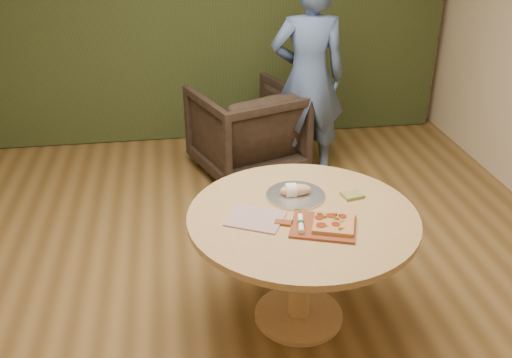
{
  "coord_description": "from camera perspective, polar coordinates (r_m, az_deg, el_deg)",
  "views": [
    {
      "loc": [
        -0.42,
        -2.89,
        2.41
      ],
      "look_at": [
        0.06,
        0.25,
        0.78
      ],
      "focal_mm": 40.0,
      "sensor_mm": 36.0,
      "label": 1
    }
  ],
  "objects": [
    {
      "name": "person_standing",
      "position": [
        5.11,
        5.23,
        10.02
      ],
      "size": [
        0.7,
        0.48,
        1.83
      ],
      "primitive_type": "imported",
      "rotation": [
        0.0,
        0.0,
        3.08
      ],
      "color": "#445E90",
      "rests_on": "ground"
    },
    {
      "name": "pedestal_table",
      "position": [
        3.34,
        4.62,
        -5.57
      ],
      "size": [
        1.33,
        1.33,
        0.75
      ],
      "rotation": [
        0.0,
        0.0,
        -0.12
      ],
      "color": "tan",
      "rests_on": "ground"
    },
    {
      "name": "serving_tray",
      "position": [
        3.44,
        3.97,
        -1.64
      ],
      "size": [
        0.36,
        0.36,
        0.02
      ],
      "color": "silver",
      "rests_on": "pedestal_table"
    },
    {
      "name": "cutlery_roll",
      "position": [
        3.12,
        4.5,
        -4.45
      ],
      "size": [
        0.06,
        0.2,
        0.03
      ],
      "rotation": [
        0.0,
        0.0,
        -0.18
      ],
      "color": "white",
      "rests_on": "pizza_paddle"
    },
    {
      "name": "room_shell",
      "position": [
        3.09,
        -0.32,
        8.03
      ],
      "size": [
        5.04,
        6.04,
        2.84
      ],
      "color": "brown",
      "rests_on": "ground"
    },
    {
      "name": "armchair",
      "position": [
        5.27,
        -0.94,
        5.3
      ],
      "size": [
        1.11,
        1.08,
        0.91
      ],
      "primitive_type": "imported",
      "rotation": [
        0.0,
        0.0,
        3.5
      ],
      "color": "black",
      "rests_on": "ground"
    },
    {
      "name": "flatbread_pizza",
      "position": [
        3.15,
        7.74,
        -4.41
      ],
      "size": [
        0.28,
        0.28,
        0.04
      ],
      "rotation": [
        0.0,
        0.0,
        -0.33
      ],
      "color": "tan",
      "rests_on": "pizza_paddle"
    },
    {
      "name": "curtain",
      "position": [
        5.89,
        -4.6,
        17.17
      ],
      "size": [
        4.8,
        0.14,
        2.78
      ],
      "primitive_type": "cube",
      "color": "#273217",
      "rests_on": "ground"
    },
    {
      "name": "bread_roll",
      "position": [
        3.42,
        3.85,
        -1.12
      ],
      "size": [
        0.19,
        0.09,
        0.09
      ],
      "color": "#DBB485",
      "rests_on": "serving_tray"
    },
    {
      "name": "newspaper",
      "position": [
        3.2,
        -0.04,
        -3.98
      ],
      "size": [
        0.38,
        0.36,
        0.01
      ],
      "primitive_type": "cube",
      "rotation": [
        0.0,
        0.0,
        -0.47
      ],
      "color": "beige",
      "rests_on": "pedestal_table"
    },
    {
      "name": "green_packet",
      "position": [
        3.48,
        9.6,
        -1.59
      ],
      "size": [
        0.14,
        0.12,
        0.02
      ],
      "primitive_type": "cube",
      "rotation": [
        0.0,
        0.0,
        0.21
      ],
      "color": "olive",
      "rests_on": "pedestal_table"
    },
    {
      "name": "pizza_paddle",
      "position": [
        3.15,
        6.57,
        -4.74
      ],
      "size": [
        0.47,
        0.38,
        0.01
      ],
      "rotation": [
        0.0,
        0.0,
        -0.33
      ],
      "color": "brown",
      "rests_on": "pedestal_table"
    }
  ]
}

